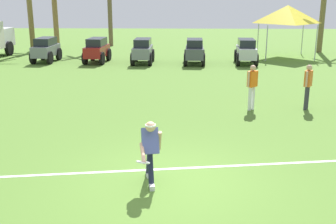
{
  "coord_description": "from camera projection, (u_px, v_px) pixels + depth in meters",
  "views": [
    {
      "loc": [
        0.17,
        -8.26,
        3.9
      ],
      "look_at": [
        -0.14,
        2.29,
        0.9
      ],
      "focal_mm": 45.0,
      "sensor_mm": 36.0,
      "label": 1
    }
  ],
  "objects": [
    {
      "name": "parked_car_slot_a",
      "position": [
        46.0,
        49.0,
        24.43
      ],
      "size": [
        1.27,
        2.4,
        1.4
      ],
      "color": "slate",
      "rests_on": "ground_plane"
    },
    {
      "name": "parked_car_slot_e",
      "position": [
        246.0,
        51.0,
        23.7
      ],
      "size": [
        1.28,
        2.4,
        1.4
      ],
      "color": "#B7BABF",
      "rests_on": "ground_plane"
    },
    {
      "name": "ground_plane",
      "position": [
        171.0,
        182.0,
        9.01
      ],
      "size": [
        80.0,
        80.0,
        0.0
      ],
      "primitive_type": "plane",
      "color": "#52792D"
    },
    {
      "name": "teammate_near_sideline",
      "position": [
        252.0,
        83.0,
        14.28
      ],
      "size": [
        0.41,
        0.39,
        1.56
      ],
      "color": "silver",
      "rests_on": "ground_plane"
    },
    {
      "name": "frisbee_in_flight",
      "position": [
        143.0,
        162.0,
        8.18
      ],
      "size": [
        0.36,
        0.36,
        0.1
      ],
      "color": "white"
    },
    {
      "name": "parked_car_slot_b",
      "position": [
        97.0,
        50.0,
        24.21
      ],
      "size": [
        1.33,
        2.42,
        1.4
      ],
      "color": "maroon",
      "rests_on": "ground_plane"
    },
    {
      "name": "teammate_deep",
      "position": [
        308.0,
        83.0,
        14.34
      ],
      "size": [
        0.35,
        0.46,
        1.56
      ],
      "color": "#33333D",
      "rests_on": "ground_plane"
    },
    {
      "name": "palm_tree_left_of_centre",
      "position": [
        55.0,
        4.0,
        30.81
      ],
      "size": [
        3.69,
        3.28,
        5.19
      ],
      "color": "brown",
      "rests_on": "ground_plane"
    },
    {
      "name": "parked_car_slot_d",
      "position": [
        195.0,
        51.0,
        23.71
      ],
      "size": [
        1.23,
        2.38,
        1.4
      ],
      "color": "#474C51",
      "rests_on": "ground_plane"
    },
    {
      "name": "frisbee_thrower",
      "position": [
        150.0,
        149.0,
        8.68
      ],
      "size": [
        0.47,
        1.13,
        1.42
      ],
      "color": "#191E38",
      "rests_on": "ground_plane"
    },
    {
      "name": "parked_car_slot_c",
      "position": [
        143.0,
        50.0,
        23.89
      ],
      "size": [
        1.21,
        2.37,
        1.4
      ],
      "color": "slate",
      "rests_on": "ground_plane"
    },
    {
      "name": "field_line_paint",
      "position": [
        172.0,
        169.0,
        9.66
      ],
      "size": [
        21.16,
        3.24,
        0.01
      ],
      "primitive_type": "cube",
      "rotation": [
        0.0,
        0.0,
        0.15
      ],
      "color": "white",
      "rests_on": "ground_plane"
    },
    {
      "name": "palm_tree_far_right",
      "position": [
        324.0,
        2.0,
        27.7
      ],
      "size": [
        3.28,
        3.22,
        5.47
      ],
      "color": "brown",
      "rests_on": "ground_plane"
    },
    {
      "name": "event_tent",
      "position": [
        287.0,
        14.0,
        25.67
      ],
      "size": [
        3.03,
        3.03,
        3.17
      ],
      "color": "#B2B5BA",
      "rests_on": "ground_plane"
    }
  ]
}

